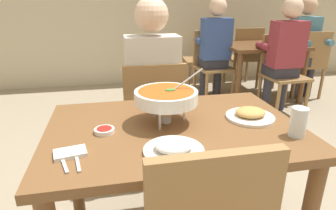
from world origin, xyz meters
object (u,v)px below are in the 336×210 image
dining_table_far (260,54)px  patron_bg_right (215,44)px  chair_bg_window (206,55)px  sauce_dish (104,130)px  chair_bg_corner (245,54)px  rice_plate (174,148)px  dining_table_main (174,148)px  appetizer_plate (250,115)px  diner_main (152,82)px  chair_diner_main (153,115)px  drink_glass (298,124)px  chair_bg_left (281,69)px  chair_bg_right (211,61)px  chair_bg_middle (308,61)px  patron_bg_middle (305,42)px  patron_bg_left (284,50)px  curry_bowl (166,97)px

dining_table_far → patron_bg_right: bearing=179.1°
chair_bg_window → sauce_dish: bearing=-116.9°
chair_bg_corner → rice_plate: bearing=-120.4°
dining_table_main → appetizer_plate: size_ratio=4.93×
appetizer_plate → sauce_dish: 0.72m
chair_bg_window → dining_table_far: bearing=-44.5°
diner_main → sauce_dish: size_ratio=14.56×
chair_diner_main → drink_glass: 1.06m
drink_glass → chair_bg_left: bearing=59.1°
chair_bg_right → chair_bg_window: same height
chair_bg_corner → chair_bg_window: 0.59m
chair_diner_main → chair_bg_middle: same height
appetizer_plate → chair_bg_right: chair_bg_right is taller
appetizer_plate → drink_glass: (0.11, -0.22, 0.04)m
chair_bg_window → chair_bg_corner: bearing=-7.4°
chair_diner_main → patron_bg_middle: bearing=33.9°
rice_plate → chair_bg_right: chair_bg_right is taller
diner_main → drink_glass: bearing=-61.6°
dining_table_far → chair_bg_corner: (0.02, 0.48, -0.09)m
dining_table_main → diner_main: diner_main is taller
chair_bg_corner → patron_bg_right: patron_bg_right is taller
diner_main → chair_bg_left: diner_main is taller
patron_bg_left → dining_table_far: bearing=87.4°
diner_main → dining_table_far: (1.67, 1.54, -0.14)m
chair_bg_middle → chair_diner_main: bearing=-147.9°
dining_table_far → chair_bg_window: chair_bg_window is taller
patron_bg_left → patron_bg_right: same height
chair_bg_middle → sauce_dish: bearing=-140.8°
sauce_dish → chair_bg_right: (1.36, 2.39, -0.23)m
drink_glass → chair_bg_window: size_ratio=0.14×
sauce_dish → dining_table_far: sauce_dish is taller
dining_table_main → drink_glass: 0.57m
chair_bg_middle → patron_bg_right: (-1.29, 0.12, 0.24)m
sauce_dish → patron_bg_middle: size_ratio=0.07×
sauce_dish → chair_bg_window: 3.17m
chair_bg_corner → chair_bg_window: (-0.59, 0.08, 0.00)m
curry_bowl → dining_table_main: bearing=-59.9°
dining_table_far → chair_bg_middle: (0.65, -0.11, -0.09)m
curry_bowl → chair_bg_corner: curry_bowl is taller
chair_bg_corner → diner_main: bearing=-130.0°
appetizer_plate → sauce_dish: (-0.71, -0.02, -0.01)m
chair_bg_corner → dining_table_far: bearing=-92.6°
appetizer_plate → sauce_dish: appetizer_plate is taller
appetizer_plate → chair_bg_middle: bearing=47.9°
chair_bg_corner → patron_bg_left: size_ratio=0.69×
dining_table_main → sauce_dish: sauce_dish is taller
chair_bg_corner → chair_bg_middle: bearing=-43.5°
patron_bg_right → dining_table_far: bearing=-0.9°
chair_diner_main → chair_bg_corner: (1.69, 2.05, 0.00)m
rice_plate → patron_bg_left: bearing=48.7°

